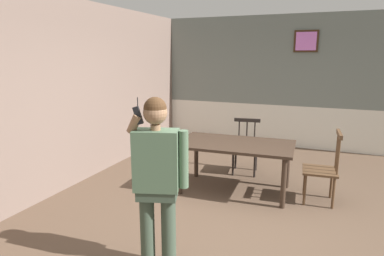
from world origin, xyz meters
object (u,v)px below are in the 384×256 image
(chair_near_window, at_px, (245,147))
(person_figure, at_px, (157,173))
(dining_table, at_px, (235,148))
(chair_by_doorway, at_px, (323,169))

(chair_near_window, distance_m, person_figure, 3.01)
(chair_near_window, height_order, person_figure, person_figure)
(chair_near_window, xyz_separation_m, person_figure, (-0.13, -2.97, 0.50))
(chair_near_window, bearing_deg, person_figure, 79.39)
(dining_table, relative_size, chair_by_doorway, 1.70)
(chair_near_window, height_order, chair_by_doorway, chair_by_doorway)
(chair_by_doorway, bearing_deg, person_figure, 142.52)
(dining_table, height_order, chair_near_window, chair_near_window)
(dining_table, xyz_separation_m, chair_near_window, (-0.05, 0.86, -0.20))
(dining_table, xyz_separation_m, person_figure, (-0.18, -2.10, 0.29))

